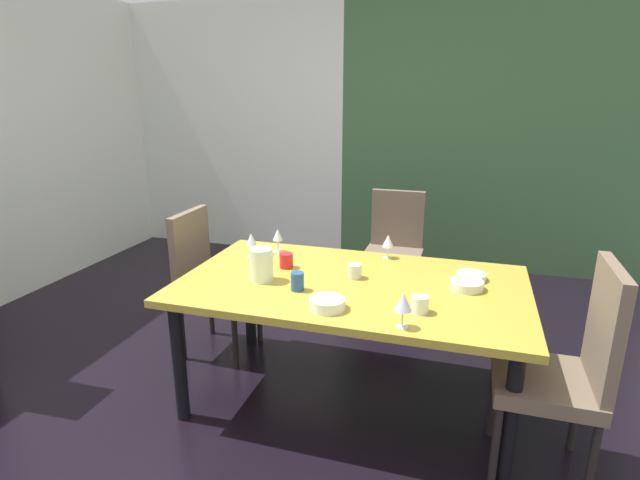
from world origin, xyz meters
name	(u,v)px	position (x,y,z in m)	size (l,w,h in m)	color
ground_plane	(277,389)	(0.00, 0.00, -0.01)	(5.42, 5.23, 0.02)	black
back_panel_interior	(234,130)	(-1.49, 2.56, 1.29)	(2.45, 0.10, 2.58)	silver
garden_window_panel	(499,137)	(1.22, 2.56, 1.29)	(2.97, 0.10, 2.58)	#3D623B
dining_table	(351,294)	(0.44, 0.03, 0.65)	(1.84, 1.08, 0.72)	gold
chair_head_far	(394,245)	(0.47, 1.35, 0.54)	(0.44, 0.45, 0.95)	brown
chair_left_far	(208,275)	(-0.60, 0.32, 0.54)	(0.45, 0.44, 0.96)	brown
chair_right_near	(569,365)	(1.49, -0.26, 0.56)	(0.44, 0.44, 1.03)	brown
wine_glass_left	(388,241)	(0.56, 0.48, 0.83)	(0.07, 0.07, 0.15)	silver
wine_glass_near_shelf	(251,240)	(-0.25, 0.26, 0.83)	(0.06, 0.06, 0.15)	silver
wine_glass_front	(403,302)	(0.78, -0.43, 0.84)	(0.08, 0.08, 0.16)	silver
wine_glass_north	(278,235)	(-0.13, 0.40, 0.83)	(0.06, 0.06, 0.15)	silver
serving_bowl_corner	(471,276)	(1.05, 0.25, 0.74)	(0.16, 0.16, 0.04)	silver
serving_bowl_rear	(466,285)	(1.03, 0.11, 0.74)	(0.17, 0.17, 0.05)	silver
serving_bowl_near_window	(327,304)	(0.41, -0.34, 0.75)	(0.17, 0.17, 0.05)	white
cup_west	(420,304)	(0.83, -0.25, 0.76)	(0.08, 0.08, 0.08)	silver
cup_east	(286,261)	(0.02, 0.14, 0.76)	(0.08, 0.08, 0.09)	red
cup_center	(297,281)	(0.20, -0.16, 0.77)	(0.07, 0.07, 0.10)	#234F87
cup_south	(355,271)	(0.44, 0.09, 0.76)	(0.08, 0.08, 0.08)	silver
pitcher_right	(261,264)	(-0.03, -0.09, 0.81)	(0.14, 0.13, 0.18)	white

